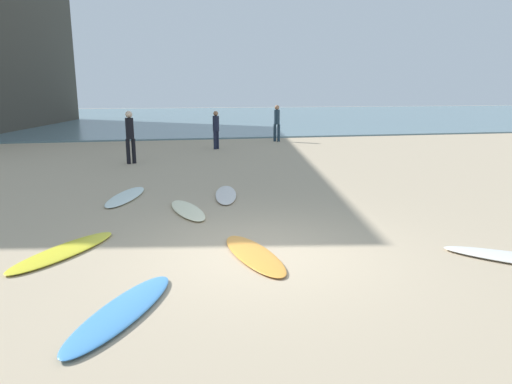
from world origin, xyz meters
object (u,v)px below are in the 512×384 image
(surfboard_4, at_px, (64,251))
(beachgoer_near, at_px, (130,134))
(surfboard_5, at_px, (188,210))
(surfboard_1, at_px, (254,254))
(beachgoer_far, at_px, (216,128))
(beachgoer_mid, at_px, (277,121))
(surfboard_6, at_px, (122,311))
(surfboard_2, at_px, (126,196))
(surfboard_3, at_px, (226,195))

(surfboard_4, height_order, beachgoer_near, beachgoer_near)
(surfboard_5, bearing_deg, beachgoer_near, -89.40)
(surfboard_1, distance_m, beachgoer_far, 13.51)
(beachgoer_far, bearing_deg, beachgoer_mid, 163.14)
(surfboard_6, bearing_deg, surfboard_5, -74.90)
(surfboard_6, xyz_separation_m, beachgoer_far, (2.83, 15.04, 0.88))
(surfboard_2, relative_size, beachgoer_near, 1.21)
(surfboard_1, xyz_separation_m, surfboard_4, (-2.98, 0.74, 0.00))
(surfboard_1, height_order, surfboard_5, surfboard_5)
(surfboard_6, distance_m, beachgoer_near, 11.62)
(surfboard_1, height_order, beachgoer_near, beachgoer_near)
(surfboard_3, distance_m, beachgoer_mid, 12.37)
(beachgoer_far, bearing_deg, surfboard_1, 33.20)
(surfboard_2, xyz_separation_m, beachgoer_mid, (6.57, 11.34, 0.98))
(beachgoer_far, bearing_deg, surfboard_3, 32.14)
(surfboard_2, bearing_deg, surfboard_5, 146.86)
(beachgoer_far, bearing_deg, surfboard_2, 17.29)
(surfboard_1, height_order, surfboard_4, surfboard_4)
(surfboard_5, bearing_deg, surfboard_3, -139.57)
(surfboard_1, distance_m, beachgoer_near, 10.33)
(surfboard_3, xyz_separation_m, beachgoer_far, (0.82, 9.19, 0.88))
(surfboard_4, distance_m, beachgoer_far, 13.33)
(surfboard_3, distance_m, beachgoer_near, 6.36)
(surfboard_4, relative_size, beachgoer_far, 1.31)
(surfboard_4, bearing_deg, surfboard_6, -30.83)
(surfboard_1, height_order, surfboard_3, surfboard_3)
(surfboard_3, relative_size, beachgoer_far, 1.27)
(surfboard_3, bearing_deg, beachgoer_mid, -101.99)
(surfboard_6, height_order, beachgoer_near, beachgoer_near)
(beachgoer_near, bearing_deg, surfboard_1, 83.28)
(surfboard_3, bearing_deg, surfboard_6, 78.71)
(surfboard_6, bearing_deg, surfboard_2, -58.63)
(surfboard_6, height_order, beachgoer_far, beachgoer_far)
(surfboard_2, height_order, beachgoer_far, beachgoer_far)
(surfboard_1, bearing_deg, surfboard_4, 154.91)
(surfboard_6, distance_m, beachgoer_far, 15.33)
(beachgoer_near, relative_size, beachgoer_mid, 1.02)
(surfboard_3, bearing_deg, beachgoer_near, -57.80)
(surfboard_1, distance_m, surfboard_3, 4.27)
(surfboard_2, relative_size, surfboard_6, 1.05)
(surfboard_1, distance_m, surfboard_5, 3.07)
(surfboard_4, relative_size, beachgoer_mid, 1.20)
(surfboard_3, relative_size, beachgoer_near, 1.14)
(surfboard_4, bearing_deg, surfboard_5, 80.59)
(surfboard_3, bearing_deg, surfboard_1, 96.01)
(beachgoer_near, bearing_deg, surfboard_3, 93.83)
(beachgoer_mid, bearing_deg, surfboard_6, -83.32)
(surfboard_2, bearing_deg, beachgoer_near, -72.79)
(surfboard_2, xyz_separation_m, beachgoer_near, (-0.18, 5.45, 1.00))
(surfboard_3, relative_size, beachgoer_mid, 1.16)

